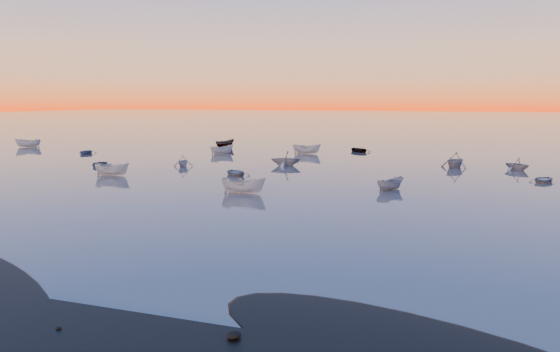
% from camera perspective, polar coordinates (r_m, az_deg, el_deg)
% --- Properties ---
extents(ground, '(600.00, 600.00, 0.00)m').
position_cam_1_polar(ground, '(122.06, 12.75, 3.75)').
color(ground, '#645953').
rests_on(ground, ground).
extents(mud_lobes, '(140.00, 6.00, 0.07)m').
position_cam_1_polar(mud_lobes, '(26.34, -16.78, -11.32)').
color(mud_lobes, black).
rests_on(mud_lobes, ground).
extents(moored_fleet, '(124.00, 58.00, 1.20)m').
position_cam_1_polar(moored_fleet, '(75.84, 8.27, 1.41)').
color(moored_fleet, silver).
rests_on(moored_fleet, ground).
extents(boat_near_left, '(4.03, 2.85, 0.93)m').
position_cam_1_polar(boat_near_left, '(74.76, -18.35, 0.99)').
color(boat_near_left, '#394E6E').
rests_on(boat_near_left, ground).
extents(boat_near_center, '(2.25, 4.47, 1.49)m').
position_cam_1_polar(boat_near_center, '(50.57, -3.83, -1.79)').
color(boat_near_center, silver).
rests_on(boat_near_center, ground).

